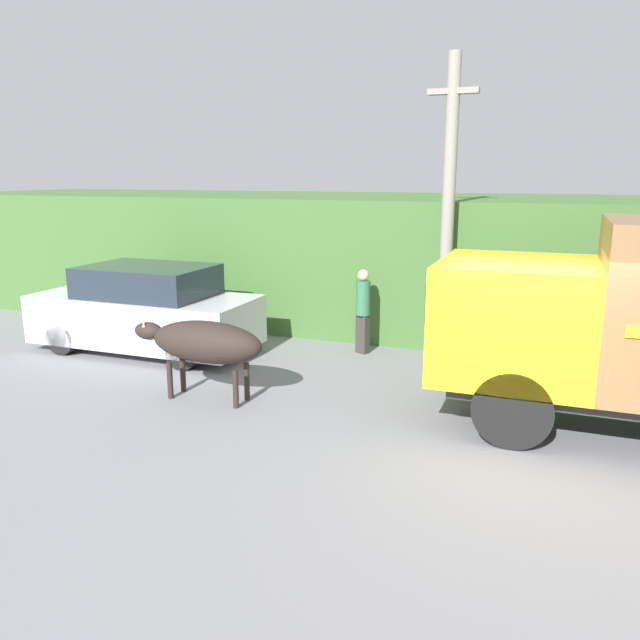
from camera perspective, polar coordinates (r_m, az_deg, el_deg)
name	(u,v)px	position (r m, az deg, el deg)	size (l,w,h in m)	color
ground_plane	(528,445)	(8.83, 18.49, -10.76)	(60.00, 60.00, 0.00)	gray
hillside_embankment	(548,264)	(15.15, 20.14, 4.82)	(32.00, 5.84, 2.97)	#426B33
brown_cow	(204,342)	(9.88, -10.58, -2.02)	(2.26, 0.66, 1.27)	#2D231E
parked_suv	(145,310)	(12.91, -15.67, 0.85)	(4.48, 1.86, 1.73)	silver
pedestrian_on_hill	(363,307)	(12.27, 3.95, 1.24)	(0.37, 0.37, 1.68)	#38332D
utility_pole	(448,207)	(11.90, 11.64, 10.13)	(0.90, 0.24, 5.58)	gray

